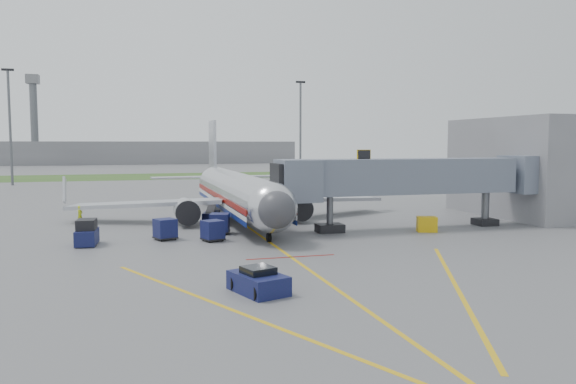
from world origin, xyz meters
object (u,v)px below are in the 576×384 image
object	(u,v)px
belt_loader	(211,215)
baggage_tug	(87,234)
ramp_worker	(80,215)
pushback_tug	(258,282)
airliner	(236,192)

from	to	relation	value
belt_loader	baggage_tug	bearing A→B (deg)	-134.43
baggage_tug	ramp_worker	distance (m)	11.58
pushback_tug	ramp_worker	xyz separation A→B (m)	(-10.52, 27.72, 0.30)
pushback_tug	baggage_tug	bearing A→B (deg)	119.43
baggage_tug	belt_loader	size ratio (longest dim) A/B	0.70
airliner	baggage_tug	xyz separation A→B (m)	(-13.16, -10.96, -1.80)
airliner	ramp_worker	size ratio (longest dim) A/B	20.99
pushback_tug	belt_loader	size ratio (longest dim) A/B	0.90
pushback_tug	belt_loader	xyz separation A→B (m)	(1.51, 27.10, -0.08)
pushback_tug	baggage_tug	distance (m)	18.63
airliner	ramp_worker	bearing A→B (deg)	177.87
belt_loader	ramp_worker	distance (m)	12.05
baggage_tug	belt_loader	bearing A→B (deg)	45.57
airliner	baggage_tug	bearing A→B (deg)	-140.20
baggage_tug	ramp_worker	world-z (taller)	baggage_tug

